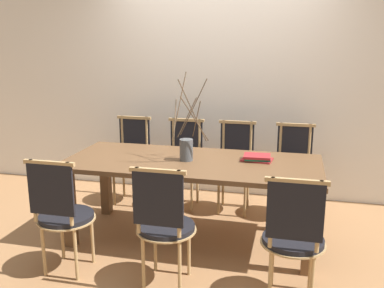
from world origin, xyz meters
name	(u,v)px	position (x,y,z in m)	size (l,w,h in m)	color
ground_plane	(192,239)	(0.00, 0.00, 0.00)	(16.00, 16.00, 0.00)	#9E7047
wall_rear	(220,55)	(0.00, 1.33, 1.60)	(12.00, 0.06, 3.20)	white
dining_table	(192,171)	(0.00, 0.00, 0.64)	(2.22, 0.95, 0.74)	brown
chair_near_leftend	(63,212)	(-0.82, -0.79, 0.51)	(0.44, 0.44, 0.94)	black
chair_near_left	(164,222)	(-0.01, -0.79, 0.51)	(0.44, 0.44, 0.94)	black
chair_near_center	(293,235)	(0.89, -0.79, 0.51)	(0.44, 0.44, 0.94)	black
chair_far_leftend	(131,157)	(-0.89, 0.79, 0.51)	(0.44, 0.44, 0.94)	black
chair_far_left	(184,160)	(-0.28, 0.79, 0.51)	(0.44, 0.44, 0.94)	black
chair_far_center	(235,164)	(0.27, 0.79, 0.51)	(0.44, 0.44, 0.94)	black
chair_far_right	(293,168)	(0.87, 0.79, 0.51)	(0.44, 0.44, 0.94)	black
vase_centerpiece	(187,147)	(-0.05, 0.00, 0.86)	(0.32, 0.36, 0.76)	#4C5156
book_stack	(257,158)	(0.55, 0.14, 0.77)	(0.28, 0.22, 0.05)	maroon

